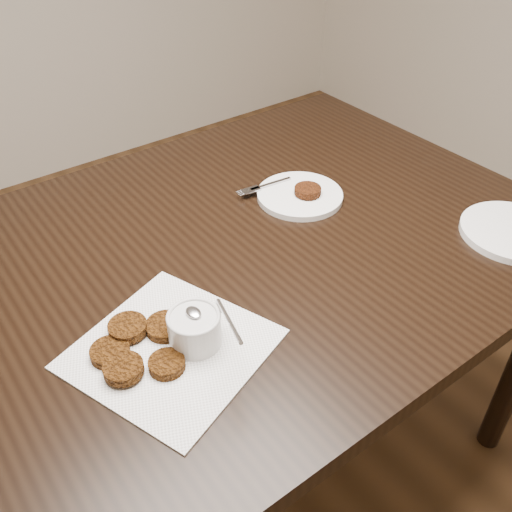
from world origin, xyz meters
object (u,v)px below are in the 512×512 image
at_px(plate_with_patty, 300,193).
at_px(napkin, 172,349).
at_px(table, 217,378).
at_px(sauce_ramekin, 193,315).

bearing_deg(plate_with_patty, napkin, -154.08).
xyz_separation_m(table, napkin, (-0.19, -0.17, 0.38)).
height_order(table, napkin, napkin).
distance_m(napkin, plate_with_patty, 0.52).
distance_m(sauce_ramekin, plate_with_patty, 0.50).
xyz_separation_m(napkin, plate_with_patty, (0.47, 0.23, 0.01)).
bearing_deg(table, sauce_ramekin, -128.26).
xyz_separation_m(table, plate_with_patty, (0.28, 0.06, 0.39)).
bearing_deg(table, plate_with_patty, 11.05).
relative_size(sauce_ramekin, plate_with_patty, 0.63).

